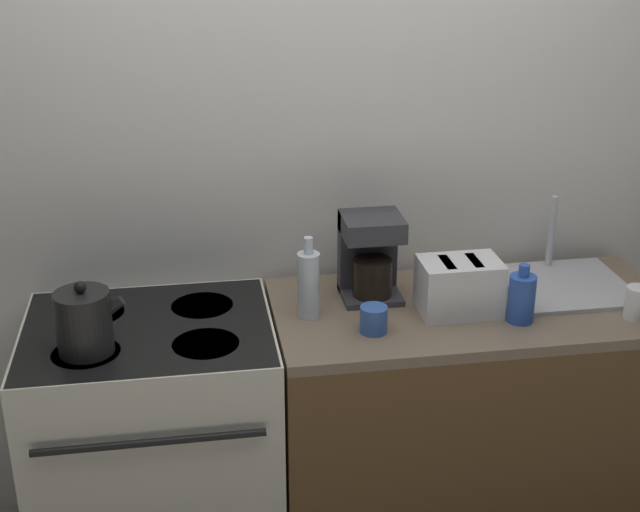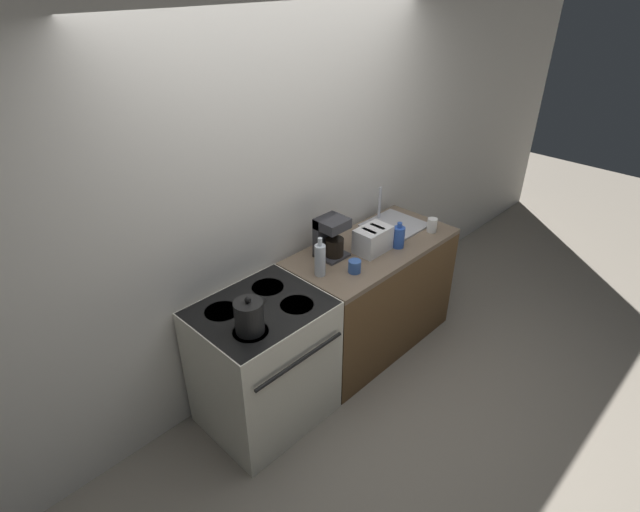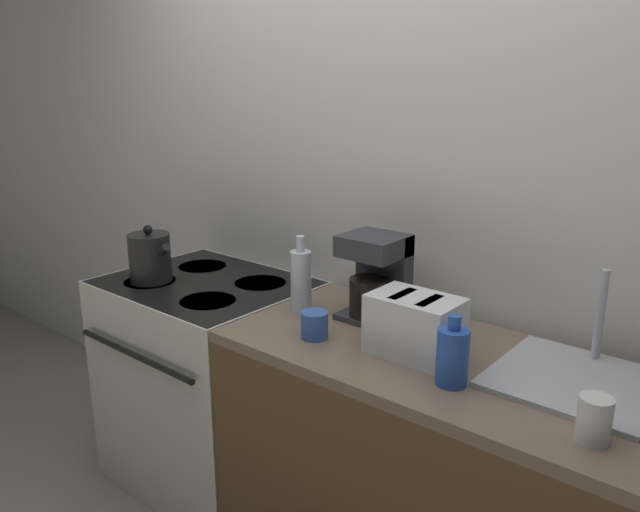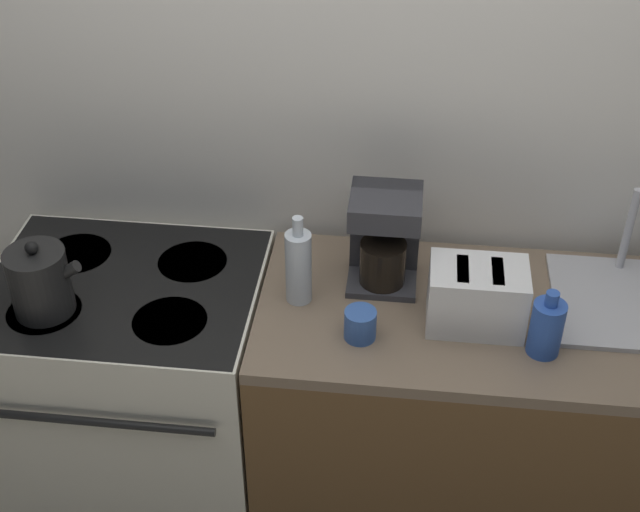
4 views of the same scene
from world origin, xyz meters
name	(u,v)px [view 2 (image 2 of 4)]	position (x,y,z in m)	size (l,w,h in m)	color
ground_plane	(360,391)	(0.00, 0.00, 0.00)	(12.00, 12.00, 0.00)	gray
wall_back	(288,198)	(0.00, 0.70, 1.30)	(8.00, 0.05, 2.60)	silver
stove	(264,362)	(-0.60, 0.32, 0.46)	(0.79, 0.68, 0.89)	silver
counter_block	(371,295)	(0.48, 0.32, 0.45)	(1.34, 0.64, 0.89)	brown
kettle	(249,316)	(-0.77, 0.19, 0.99)	(0.21, 0.17, 0.23)	black
toaster	(373,240)	(0.41, 0.28, 0.98)	(0.26, 0.17, 0.18)	white
coffee_maker	(330,236)	(0.15, 0.45, 1.04)	(0.20, 0.19, 0.29)	#333338
sink_tray	(394,224)	(0.84, 0.41, 0.91)	(0.42, 0.40, 0.28)	#B7B7BC
bottle_clear	(320,260)	(-0.08, 0.32, 1.01)	(0.07, 0.07, 0.27)	silver
bottle_blue	(399,237)	(0.58, 0.18, 0.98)	(0.09, 0.09, 0.20)	#2D56B7
cup_white	(432,225)	(0.96, 0.14, 0.95)	(0.08, 0.08, 0.11)	white
cup_blue	(355,266)	(0.10, 0.18, 0.94)	(0.09, 0.09, 0.09)	#3860B2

